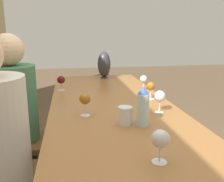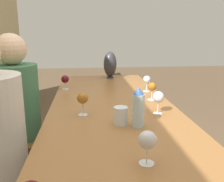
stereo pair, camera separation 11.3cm
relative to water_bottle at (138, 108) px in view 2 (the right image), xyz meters
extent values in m
cube|color=#936033|center=(0.28, 0.10, -0.13)|extent=(2.71, 0.88, 0.04)
cylinder|color=#936033|center=(1.53, -0.24, -0.50)|extent=(0.07, 0.07, 0.70)
cylinder|color=#936033|center=(1.53, 0.44, -0.50)|extent=(0.07, 0.07, 0.70)
cylinder|color=silver|center=(0.00, 0.00, -0.02)|extent=(0.07, 0.07, 0.18)
cone|color=#33599E|center=(0.00, 0.00, 0.10)|extent=(0.06, 0.06, 0.04)
cylinder|color=silver|center=(0.04, 0.09, -0.06)|extent=(0.08, 0.08, 0.10)
cylinder|color=#2D2D33|center=(1.47, 0.01, -0.10)|extent=(0.08, 0.08, 0.01)
ellipsoid|color=#2D2D33|center=(1.47, 0.01, 0.05)|extent=(0.14, 0.14, 0.28)
cylinder|color=silver|center=(0.23, 0.31, -0.11)|extent=(0.06, 0.06, 0.00)
cylinder|color=silver|center=(0.23, 0.31, -0.07)|extent=(0.01, 0.01, 0.08)
sphere|color=#995B19|center=(0.23, 0.31, 0.00)|extent=(0.07, 0.07, 0.07)
cylinder|color=silver|center=(0.21, -0.17, -0.11)|extent=(0.06, 0.06, 0.00)
cylinder|color=silver|center=(0.21, -0.17, -0.07)|extent=(0.01, 0.01, 0.08)
sphere|color=silver|center=(0.21, -0.17, 0.00)|extent=(0.07, 0.07, 0.07)
cylinder|color=silver|center=(0.96, 0.47, -0.11)|extent=(0.07, 0.07, 0.00)
cylinder|color=silver|center=(0.96, 0.47, -0.08)|extent=(0.01, 0.01, 0.06)
sphere|color=#510C14|center=(0.96, 0.47, -0.01)|extent=(0.07, 0.07, 0.07)
cylinder|color=silver|center=(-0.40, 0.05, -0.11)|extent=(0.06, 0.06, 0.00)
cylinder|color=silver|center=(-0.40, 0.05, -0.07)|extent=(0.01, 0.01, 0.07)
sphere|color=silver|center=(-0.40, 0.05, -0.01)|extent=(0.08, 0.08, 0.08)
cylinder|color=silver|center=(0.53, -0.22, -0.11)|extent=(0.07, 0.07, 0.00)
cylinder|color=silver|center=(0.53, -0.22, -0.07)|extent=(0.01, 0.01, 0.07)
sphere|color=#995B19|center=(0.53, -0.22, 0.00)|extent=(0.06, 0.06, 0.06)
cylinder|color=silver|center=(0.81, -0.25, -0.11)|extent=(0.06, 0.06, 0.00)
cylinder|color=silver|center=(0.81, -0.25, -0.07)|extent=(0.01, 0.01, 0.08)
sphere|color=silver|center=(0.81, -0.25, 0.00)|extent=(0.06, 0.06, 0.06)
cube|color=brown|center=(0.56, 0.81, -0.40)|extent=(0.44, 0.44, 0.04)
cylinder|color=brown|center=(0.37, 0.62, -0.63)|extent=(0.04, 0.04, 0.43)
cylinder|color=brown|center=(0.75, 0.62, -0.63)|extent=(0.04, 0.04, 0.43)
cylinder|color=brown|center=(0.75, 1.00, -0.63)|extent=(0.04, 0.04, 0.43)
cube|color=#2D2D38|center=(0.56, 0.75, -0.61)|extent=(0.26, 0.19, 0.47)
cylinder|color=#3D704C|center=(0.56, 0.81, -0.10)|extent=(0.35, 0.35, 0.55)
sphere|color=beige|center=(0.56, 0.81, 0.29)|extent=(0.22, 0.22, 0.22)
camera|label=1|loc=(-1.27, 0.39, 0.41)|focal=40.00mm
camera|label=2|loc=(-1.29, 0.28, 0.41)|focal=40.00mm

